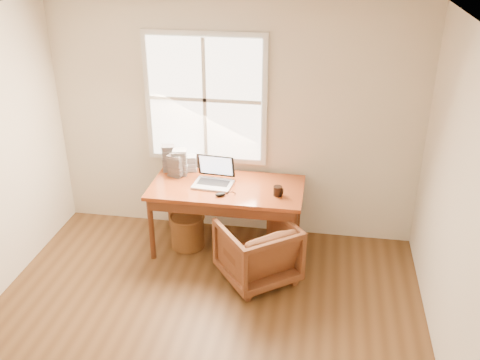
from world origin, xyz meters
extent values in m
cube|color=white|center=(0.00, 0.00, 2.61)|extent=(4.00, 4.50, 0.02)
cube|color=beige|center=(0.00, 2.26, 1.30)|extent=(4.00, 0.02, 2.60)
cube|color=beige|center=(2.01, 0.00, 1.30)|extent=(0.02, 4.50, 2.60)
cube|color=silver|center=(-0.30, 2.22, 1.55)|extent=(1.32, 0.05, 1.42)
cube|color=white|center=(-0.30, 2.19, 1.55)|extent=(1.20, 0.02, 1.30)
cube|color=silver|center=(-0.30, 2.18, 1.55)|extent=(0.04, 0.02, 1.30)
cube|color=silver|center=(-0.30, 2.18, 1.55)|extent=(1.20, 0.02, 0.04)
cube|color=brown|center=(0.00, 1.80, 0.73)|extent=(1.60, 0.80, 0.04)
imported|color=brown|center=(0.40, 1.29, 0.32)|extent=(0.96, 0.96, 0.63)
cylinder|color=brown|center=(-0.44, 1.76, 0.18)|extent=(0.45, 0.45, 0.36)
ellipsoid|color=black|center=(-0.02, 1.57, 0.77)|extent=(0.13, 0.10, 0.04)
cylinder|color=black|center=(0.55, 1.67, 0.80)|extent=(0.11, 0.11, 0.10)
cube|color=#ABB1B6|center=(-0.55, 2.00, 0.90)|extent=(0.17, 0.16, 0.29)
cube|color=#27272C|center=(-0.58, 1.97, 0.87)|extent=(0.19, 0.18, 0.24)
cube|color=#9494A1|center=(-0.70, 2.08, 0.90)|extent=(0.16, 0.15, 0.30)
cube|color=silver|center=(-0.48, 2.11, 0.84)|extent=(0.17, 0.16, 0.18)
camera|label=1|loc=(0.96, -3.11, 3.24)|focal=40.00mm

